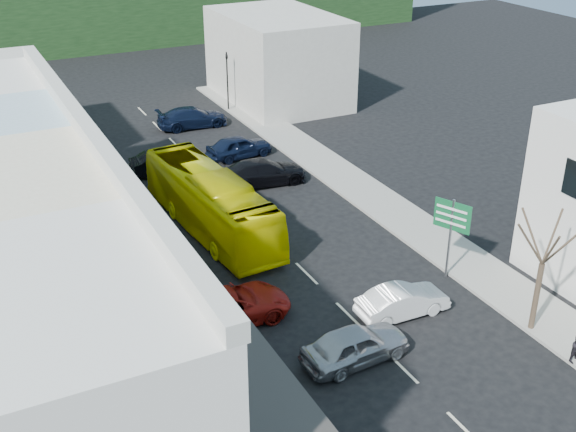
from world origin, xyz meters
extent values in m
plane|color=black|center=(0.00, 0.00, 0.00)|extent=(120.00, 120.00, 0.00)
cube|color=gray|center=(-7.50, 10.00, 0.07)|extent=(3.00, 52.00, 0.15)
cube|color=gray|center=(7.50, 10.00, 0.07)|extent=(3.00, 52.00, 0.15)
cube|color=silver|center=(-12.50, -5.50, 4.00)|extent=(7.00, 9.00, 8.00)
cube|color=#590F0F|center=(-8.40, -5.50, 3.05)|extent=(1.30, 7.65, 0.08)
cube|color=beige|center=(-12.50, 3.00, 4.00)|extent=(7.00, 8.00, 8.00)
cube|color=#97150A|center=(-8.40, 3.00, 3.05)|extent=(1.30, 6.80, 0.08)
cube|color=#9AB6C4|center=(-12.50, 10.00, 4.00)|extent=(7.00, 6.00, 8.00)
cube|color=#195926|center=(-8.40, 10.00, 3.05)|extent=(1.30, 5.10, 0.08)
cube|color=#590F0F|center=(-8.40, 16.50, 3.05)|extent=(1.30, 5.95, 0.08)
cube|color=#B7B2A8|center=(11.00, 30.00, 3.50)|extent=(8.00, 12.00, 7.00)
imported|color=#DED200|center=(-2.40, 10.37, 1.55)|extent=(3.36, 11.75, 3.10)
imported|color=#A9A9AD|center=(-1.43, -2.83, 0.70)|extent=(4.50, 2.06, 1.40)
imported|color=silver|center=(2.09, -0.96, 0.70)|extent=(4.44, 1.90, 1.40)
imported|color=maroon|center=(-4.78, 1.97, 0.70)|extent=(4.65, 2.02, 1.40)
imported|color=black|center=(2.64, 14.70, 0.70)|extent=(4.65, 2.24, 1.40)
imported|color=black|center=(3.05, 19.45, 0.70)|extent=(4.56, 2.24, 1.40)
imported|color=black|center=(-2.14, 19.11, 0.70)|extent=(4.46, 1.94, 1.40)
imported|color=black|center=(2.34, 26.63, 0.70)|extent=(4.58, 2.04, 1.40)
imported|color=black|center=(-6.80, 3.88, 1.00)|extent=(0.60, 0.71, 1.70)
camera|label=1|loc=(-14.12, -22.37, 17.81)|focal=45.00mm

